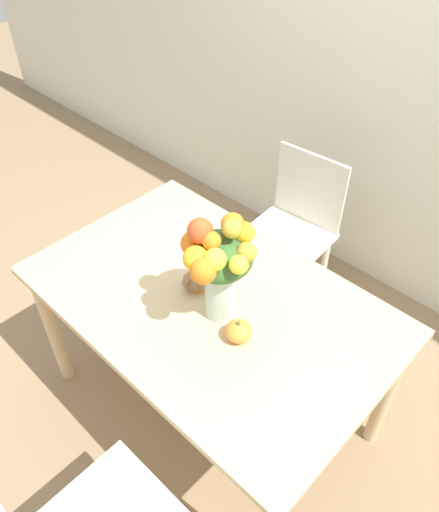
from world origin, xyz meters
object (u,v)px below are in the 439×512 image
(turkey_figurine, at_px, (196,280))
(dining_chair_near_window, at_px, (292,231))
(flower_vase, at_px, (218,261))
(pumpkin, at_px, (238,331))

(turkey_figurine, bearing_deg, dining_chair_near_window, 99.45)
(flower_vase, bearing_deg, dining_chair_near_window, 108.83)
(pumpkin, relative_size, dining_chair_near_window, 0.11)
(turkey_figurine, bearing_deg, flower_vase, -15.58)
(turkey_figurine, xyz_separation_m, dining_chair_near_window, (-0.14, 0.83, -0.33))
(turkey_figurine, relative_size, dining_chair_near_window, 0.15)
(flower_vase, relative_size, turkey_figurine, 3.42)
(pumpkin, distance_m, dining_chair_near_window, 1.05)
(pumpkin, xyz_separation_m, dining_chair_near_window, (-0.43, 0.90, -0.33))
(pumpkin, relative_size, turkey_figurine, 0.74)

